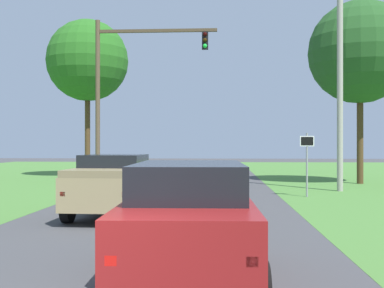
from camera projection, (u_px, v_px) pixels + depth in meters
name	position (u px, v px, depth m)	size (l,w,h in m)	color
ground_plane	(165.00, 213.00, 15.84)	(120.00, 120.00, 0.00)	#424244
red_suv_near	(189.00, 220.00, 7.85)	(2.29, 4.60, 1.94)	maroon
pickup_truck_lead	(115.00, 184.00, 15.18)	(2.46, 4.92, 1.93)	tan
traffic_light	(125.00, 80.00, 25.57)	(6.41, 0.40, 8.79)	brown
keep_moving_sign	(307.00, 156.00, 20.75)	(0.60, 0.09, 2.73)	gray
oak_tree_right	(360.00, 52.00, 27.66)	(5.84, 5.84, 10.41)	#4C351E
utility_pole_right	(340.00, 91.00, 23.26)	(0.28, 0.28, 9.62)	#9E998E
extra_tree_1	(88.00, 61.00, 33.39)	(5.57, 5.57, 10.77)	#4C351E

